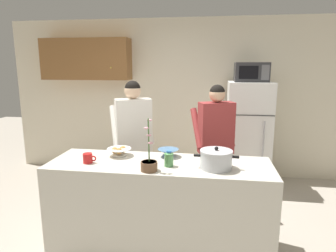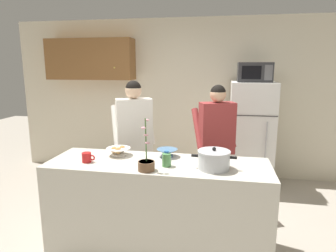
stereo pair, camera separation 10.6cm
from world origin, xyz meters
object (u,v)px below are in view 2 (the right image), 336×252
refrigerator (251,135)px  person_near_pot (134,132)px  coffee_mug (87,157)px  microwave (255,72)px  person_by_sink (216,135)px  bread_bowl (118,151)px  bottle_near_edge (167,159)px  cooking_pot (214,160)px  potted_orchid (146,163)px  empty_bowl (167,152)px

refrigerator → person_near_pot: bearing=-142.9°
refrigerator → coffee_mug: refrigerator is taller
refrigerator → microwave: 0.94m
person_by_sink → bread_bowl: size_ratio=6.47×
microwave → bottle_near_edge: size_ratio=3.22×
person_near_pot → refrigerator: bearing=37.1°
microwave → coffee_mug: (-1.72, -1.94, -0.78)m
refrigerator → person_by_sink: (-0.50, -0.98, 0.21)m
cooking_pot → potted_orchid: potted_orchid is taller
refrigerator → cooking_pot: bearing=-104.6°
person_by_sink → cooking_pot: bearing=-90.1°
microwave → person_near_pot: microwave is taller
refrigerator → microwave: bearing=-89.9°
microwave → bottle_near_edge: microwave is taller
microwave → person_near_pot: size_ratio=0.29×
person_by_sink → potted_orchid: (-0.59, -1.11, -0.02)m
coffee_mug → potted_orchid: size_ratio=0.28×
empty_bowl → person_by_sink: bearing=54.2°
person_near_pot → potted_orchid: bearing=-67.4°
person_near_pot → bread_bowl: bearing=-90.1°
person_near_pot → cooking_pot: size_ratio=4.10×
person_by_sink → refrigerator: bearing=62.8°
person_by_sink → empty_bowl: (-0.48, -0.67, -0.04)m
coffee_mug → bread_bowl: bearing=49.3°
microwave → refrigerator: bearing=90.1°
bread_bowl → bottle_near_edge: bottle_near_edge is taller
coffee_mug → bread_bowl: bread_bowl is taller
bread_bowl → bottle_near_edge: (0.56, -0.24, 0.02)m
refrigerator → potted_orchid: (-1.09, -2.08, 0.18)m
coffee_mug → bottle_near_edge: bearing=1.7°
refrigerator → cooking_pot: (-0.50, -1.93, 0.20)m
refrigerator → bread_bowl: refrigerator is taller
cooking_pot → coffee_mug: size_ratio=3.10×
microwave → person_by_sink: size_ratio=0.30×
empty_bowl → bread_bowl: bearing=-174.2°
refrigerator → empty_bowl: 1.93m
refrigerator → bottle_near_edge: 2.16m
refrigerator → microwave: (0.00, -0.02, 0.94)m
empty_bowl → bottle_near_edge: (0.05, -0.29, 0.03)m
coffee_mug → empty_bowl: size_ratio=0.61×
refrigerator → bottle_near_edge: size_ratio=10.76×
person_by_sink → coffee_mug: bearing=-141.0°
bottle_near_edge → person_near_pot: bearing=124.4°
person_near_pot → person_by_sink: person_near_pot is taller
microwave → empty_bowl: size_ratio=2.23×
cooking_pot → bread_bowl: 1.02m
person_near_pot → bread_bowl: 0.58m
person_near_pot → bread_bowl: person_near_pot is taller
refrigerator → person_by_sink: bearing=-117.2°
person_by_sink → empty_bowl: bearing=-125.8°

